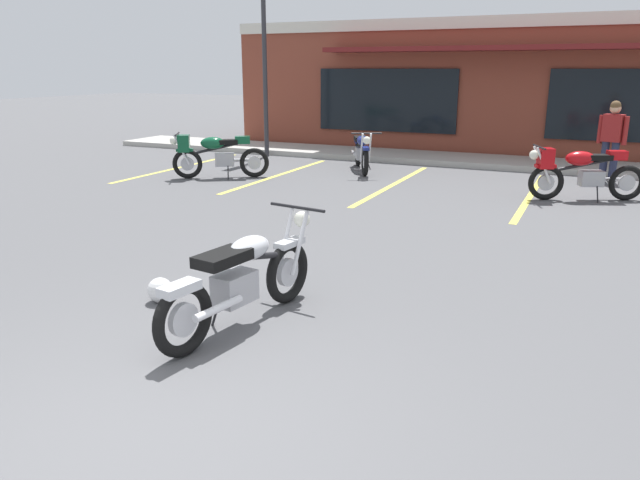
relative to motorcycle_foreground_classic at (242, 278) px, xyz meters
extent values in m
plane|color=#515154|center=(0.41, 2.27, -0.46)|extent=(80.00, 80.00, 0.00)
cube|color=#A8A59E|center=(0.41, 10.96, -0.39)|extent=(22.00, 1.80, 0.14)
cube|color=brown|center=(0.41, 14.94, 1.33)|extent=(15.54, 5.94, 3.59)
cube|color=beige|center=(0.41, 11.94, 2.97)|extent=(15.54, 0.06, 0.30)
cube|color=black|center=(-2.70, 11.93, 0.99)|extent=(3.98, 0.06, 1.70)
cube|color=black|center=(3.51, 11.93, 0.99)|extent=(3.98, 0.06, 1.70)
cube|color=maroon|center=(0.41, 11.52, 2.32)|extent=(9.32, 0.90, 0.12)
cube|color=#DBCC4C|center=(-6.33, 7.36, -0.46)|extent=(0.12, 4.80, 0.01)
cube|color=#DBCC4C|center=(-3.63, 7.36, -0.46)|extent=(0.12, 4.80, 0.01)
cube|color=#DBCC4C|center=(-0.94, 7.36, -0.46)|extent=(0.12, 4.80, 0.01)
cube|color=#DBCC4C|center=(1.75, 7.36, -0.46)|extent=(0.12, 4.80, 0.01)
torus|color=black|center=(-0.12, -0.73, -0.14)|extent=(0.20, 0.65, 0.64)
cylinder|color=#B7B7BC|center=(-0.12, -0.73, -0.14)|extent=(0.10, 0.29, 0.29)
torus|color=black|center=(0.10, 0.69, -0.14)|extent=(0.20, 0.65, 0.64)
cylinder|color=#B7B7BC|center=(0.10, 0.69, -0.14)|extent=(0.10, 0.29, 0.29)
cylinder|color=silver|center=(0.03, 0.80, 0.18)|extent=(0.09, 0.33, 0.66)
cylinder|color=silver|center=(0.21, 0.77, 0.18)|extent=(0.09, 0.33, 0.66)
cylinder|color=black|center=(0.13, 0.87, 0.50)|extent=(0.66, 0.13, 0.03)
sphere|color=silver|center=(0.14, 0.95, 0.36)|extent=(0.19, 0.19, 0.17)
cube|color=silver|center=(0.11, 0.73, 0.16)|extent=(0.19, 0.38, 0.06)
cube|color=#9E9EA3|center=(-0.02, -0.10, -0.06)|extent=(0.30, 0.43, 0.28)
cylinder|color=silver|center=(0.06, -0.49, -0.10)|extent=(0.15, 0.55, 0.07)
cylinder|color=black|center=(0.01, 0.10, 0.18)|extent=(0.20, 0.94, 0.26)
ellipsoid|color=silver|center=(0.02, 0.12, 0.26)|extent=(0.33, 0.51, 0.22)
cube|color=black|center=(-0.04, -0.24, 0.26)|extent=(0.36, 0.56, 0.10)
cube|color=silver|center=(-0.12, -0.75, 0.14)|extent=(0.21, 0.38, 0.08)
cylinder|color=black|center=(-0.21, -0.14, -0.32)|extent=(0.14, 0.04, 0.29)
torus|color=black|center=(-3.99, 6.91, -0.14)|extent=(0.60, 0.42, 0.64)
cylinder|color=#B7B7BC|center=(-3.99, 6.91, -0.14)|extent=(0.28, 0.20, 0.29)
torus|color=black|center=(-5.22, 6.17, -0.14)|extent=(0.60, 0.42, 0.64)
cylinder|color=#B7B7BC|center=(-5.22, 6.17, -0.14)|extent=(0.28, 0.20, 0.29)
cylinder|color=silver|center=(-5.26, 6.04, 0.18)|extent=(0.30, 0.21, 0.66)
cylinder|color=silver|center=(-5.36, 6.19, 0.18)|extent=(0.30, 0.21, 0.66)
cylinder|color=black|center=(-5.38, 6.07, 0.50)|extent=(0.37, 0.58, 0.03)
sphere|color=silver|center=(-5.45, 6.03, 0.36)|extent=(0.23, 0.23, 0.17)
cube|color=#0F4C2D|center=(-5.26, 6.14, 0.16)|extent=(0.38, 0.31, 0.06)
cube|color=#9E9EA3|center=(-4.54, 6.58, -0.06)|extent=(0.47, 0.41, 0.28)
cylinder|color=silver|center=(-4.29, 6.89, -0.10)|extent=(0.51, 0.34, 0.07)
cylinder|color=black|center=(-4.71, 6.48, 0.18)|extent=(0.84, 0.54, 0.26)
ellipsoid|color=#0F4C2D|center=(-4.74, 6.45, 0.30)|extent=(0.60, 0.53, 0.26)
cube|color=#0F4C2D|center=(-5.27, 6.14, 0.30)|extent=(0.35, 0.36, 0.36)
cube|color=black|center=(-4.45, 6.63, 0.32)|extent=(0.47, 0.41, 0.10)
cube|color=#0F4C2D|center=(-4.20, 6.79, 0.36)|extent=(0.38, 0.34, 0.16)
cylinder|color=black|center=(-4.39, 6.46, -0.32)|extent=(0.09, 0.13, 0.29)
torus|color=black|center=(-2.51, 9.34, -0.14)|extent=(0.38, 0.61, 0.64)
cylinder|color=#B7B7BC|center=(-2.51, 9.34, -0.14)|extent=(0.19, 0.28, 0.29)
torus|color=black|center=(-1.85, 8.06, -0.14)|extent=(0.38, 0.61, 0.64)
cylinder|color=#B7B7BC|center=(-1.85, 8.06, -0.14)|extent=(0.19, 0.28, 0.29)
cylinder|color=silver|center=(-1.72, 8.02, 0.18)|extent=(0.19, 0.31, 0.66)
cylinder|color=silver|center=(-1.88, 7.93, 0.18)|extent=(0.19, 0.31, 0.66)
cylinder|color=black|center=(-1.76, 7.90, 0.50)|extent=(0.60, 0.33, 0.03)
sphere|color=silver|center=(-1.73, 7.83, 0.36)|extent=(0.23, 0.23, 0.17)
cube|color=navy|center=(-1.83, 8.03, 0.16)|extent=(0.29, 0.38, 0.06)
cube|color=#9E9EA3|center=(-2.21, 8.78, -0.06)|extent=(0.40, 0.47, 0.28)
cylinder|color=silver|center=(-2.51, 9.04, -0.10)|extent=(0.31, 0.52, 0.07)
cylinder|color=black|center=(-2.12, 8.60, 0.18)|extent=(0.49, 0.86, 0.26)
ellipsoid|color=navy|center=(-2.11, 8.58, 0.26)|extent=(0.45, 0.55, 0.22)
cube|color=black|center=(-2.28, 8.90, 0.26)|extent=(0.49, 0.59, 0.10)
cube|color=navy|center=(-2.52, 9.36, 0.14)|extent=(0.31, 0.39, 0.08)
cylinder|color=black|center=(-2.08, 8.92, -0.32)|extent=(0.13, 0.08, 0.29)
torus|color=black|center=(3.35, 7.64, -0.14)|extent=(0.63, 0.34, 0.64)
cylinder|color=#B7B7BC|center=(3.35, 7.64, -0.14)|extent=(0.29, 0.17, 0.29)
torus|color=black|center=(2.02, 7.08, -0.14)|extent=(0.63, 0.34, 0.64)
cylinder|color=#B7B7BC|center=(2.02, 7.08, -0.14)|extent=(0.29, 0.17, 0.29)
cylinder|color=silver|center=(1.97, 6.96, 0.18)|extent=(0.32, 0.17, 0.66)
cylinder|color=silver|center=(1.90, 7.12, 0.18)|extent=(0.32, 0.17, 0.66)
cylinder|color=black|center=(1.86, 7.01, 0.50)|extent=(0.29, 0.62, 0.03)
sphere|color=silver|center=(1.78, 6.98, 0.36)|extent=(0.22, 0.22, 0.17)
cube|color=#B70F14|center=(1.99, 7.06, 0.16)|extent=(0.39, 0.27, 0.06)
cube|color=#9E9EA3|center=(2.76, 7.39, -0.06)|extent=(0.46, 0.38, 0.28)
cylinder|color=silver|center=(3.05, 7.66, -0.10)|extent=(0.53, 0.28, 0.07)
cylinder|color=black|center=(2.58, 7.31, 0.18)|extent=(0.89, 0.42, 0.26)
ellipsoid|color=#B70F14|center=(2.54, 7.30, 0.30)|extent=(0.60, 0.48, 0.26)
cube|color=#B70F14|center=(1.98, 7.06, 0.30)|extent=(0.33, 0.35, 0.36)
cube|color=black|center=(2.85, 7.43, 0.32)|extent=(0.46, 0.38, 0.10)
cube|color=#B70F14|center=(3.13, 7.55, 0.36)|extent=(0.37, 0.31, 0.16)
cylinder|color=black|center=(2.89, 7.25, -0.32)|extent=(0.07, 0.13, 0.29)
cube|color=black|center=(2.96, 9.65, -0.42)|extent=(0.18, 0.26, 0.08)
cube|color=black|center=(3.15, 9.58, -0.42)|extent=(0.18, 0.26, 0.08)
cylinder|color=#232842|center=(2.94, 9.62, 0.00)|extent=(0.19, 0.19, 0.80)
cylinder|color=#232842|center=(3.13, 9.55, 0.00)|extent=(0.19, 0.19, 0.80)
cube|color=maroon|center=(3.04, 9.58, 0.66)|extent=(0.43, 0.34, 0.56)
cylinder|color=maroon|center=(2.80, 9.67, 0.62)|extent=(0.13, 0.13, 0.58)
cylinder|color=maroon|center=(3.27, 9.49, 0.62)|extent=(0.13, 0.13, 0.58)
sphere|color=tan|center=(3.04, 9.58, 1.06)|extent=(0.28, 0.28, 0.22)
sphere|color=brown|center=(3.03, 9.57, 1.11)|extent=(0.27, 0.27, 0.21)
sphere|color=silver|center=(-1.08, 0.13, -0.33)|extent=(0.26, 0.26, 0.26)
cube|color=black|center=(-1.08, 0.24, -0.34)|extent=(0.18, 0.03, 0.09)
cylinder|color=#2D2D33|center=(-5.36, 9.86, 1.82)|extent=(0.12, 0.12, 4.56)
camera|label=1|loc=(2.84, -4.44, 1.85)|focal=33.94mm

